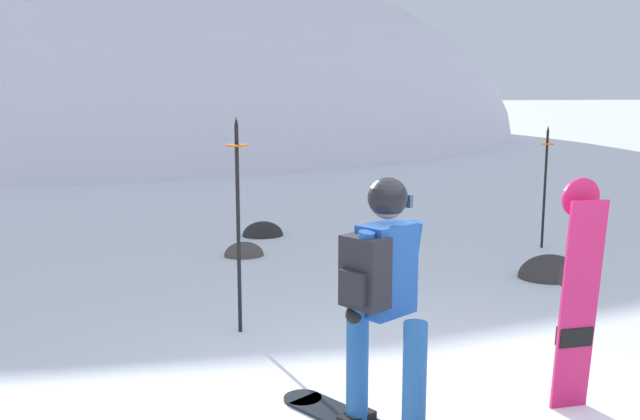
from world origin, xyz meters
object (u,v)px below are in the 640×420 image
piste_marker_near (238,212)px  rock_small (244,256)px  snowboarder_main (383,303)px  rock_mid (550,277)px  rock_dark (263,236)px  spare_snowboard (578,295)px  piste_marker_far (545,178)px

piste_marker_near → rock_small: 3.28m
snowboarder_main → rock_mid: snowboarder_main is taller
rock_dark → snowboarder_main: bearing=-92.2°
snowboarder_main → rock_small: (-0.21, 5.32, -0.92)m
rock_small → spare_snowboard: bearing=-72.3°
rock_dark → rock_small: bearing=-109.9°
snowboarder_main → rock_mid: bearing=45.5°
spare_snowboard → piste_marker_near: 3.03m
spare_snowboard → rock_dark: (-1.21, 6.49, -0.84)m
piste_marker_far → rock_dark: size_ratio=2.75×
rock_mid → piste_marker_far: bearing=62.6°
rock_mid → rock_small: 4.01m
rock_small → piste_marker_near: bearing=-98.0°
snowboarder_main → rock_mid: size_ratio=2.16×
piste_marker_near → rock_small: (0.43, 3.05, -1.15)m
snowboarder_main → piste_marker_near: piste_marker_near is taller
piste_marker_near → piste_marker_far: piste_marker_near is taller
piste_marker_near → rock_small: size_ratio=3.69×
spare_snowboard → rock_small: spare_snowboard is taller
piste_marker_far → rock_mid: piste_marker_far is taller
rock_mid → rock_dark: bearing=132.7°
piste_marker_far → rock_small: (-4.25, 0.50, -1.01)m
piste_marker_near → rock_mid: 4.20m
snowboarder_main → rock_mid: (3.27, 3.33, -0.92)m
rock_dark → rock_small: (-0.46, -1.27, 0.00)m
rock_mid → spare_snowboard: bearing=-119.3°
piste_marker_near → rock_dark: size_ratio=3.16×
piste_marker_far → rock_dark: (-3.79, 1.77, -1.01)m
rock_mid → rock_small: bearing=150.2°
piste_marker_near → rock_dark: (0.88, 4.32, -1.15)m
piste_marker_near → piste_marker_far: bearing=28.6°
piste_marker_far → rock_mid: bearing=-117.4°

